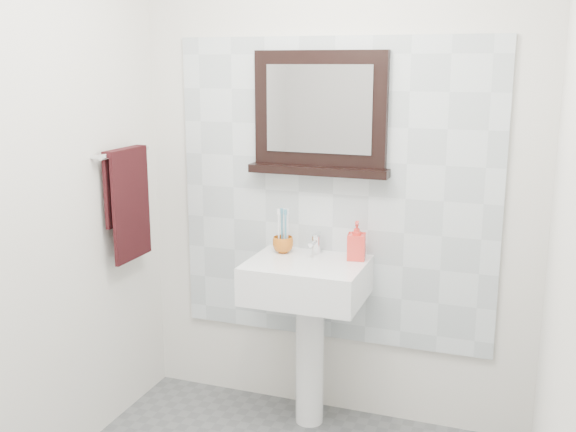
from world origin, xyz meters
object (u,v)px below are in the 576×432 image
at_px(pedestal_sink, 307,298).
at_px(toothbrush_cup, 283,245).
at_px(framed_mirror, 320,116).
at_px(hand_towel, 128,195).
at_px(soap_dispenser, 357,241).

height_order(pedestal_sink, toothbrush_cup, pedestal_sink).
bearing_deg(pedestal_sink, framed_mirror, 90.88).
bearing_deg(hand_towel, soap_dispenser, 12.76).
bearing_deg(framed_mirror, hand_towel, -159.42).
bearing_deg(pedestal_sink, toothbrush_cup, 148.72).
bearing_deg(pedestal_sink, soap_dispenser, 26.35).
bearing_deg(soap_dispenser, pedestal_sink, -162.86).
relative_size(framed_mirror, hand_towel, 1.26).
bearing_deg(soap_dispenser, hand_towel, -176.44).
relative_size(toothbrush_cup, hand_towel, 0.19).
distance_m(soap_dispenser, framed_mirror, 0.62).
distance_m(toothbrush_cup, hand_towel, 0.80).
distance_m(framed_mirror, hand_towel, 1.01).
relative_size(pedestal_sink, toothbrush_cup, 9.37).
xyz_separation_m(toothbrush_cup, soap_dispenser, (0.37, 0.01, 0.05)).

